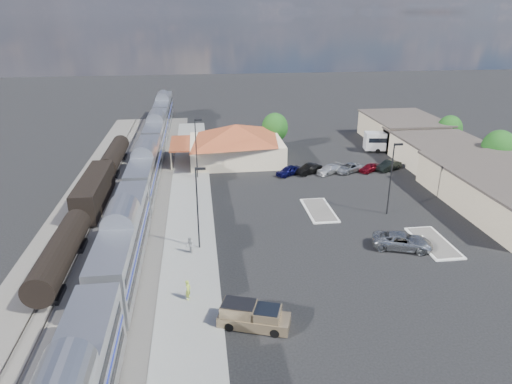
{
  "coord_description": "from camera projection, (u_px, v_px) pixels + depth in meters",
  "views": [
    {
      "loc": [
        -10.51,
        -48.79,
        23.16
      ],
      "look_at": [
        -3.94,
        2.35,
        2.8
      ],
      "focal_mm": 32.0,
      "sensor_mm": 36.0,
      "label": 1
    }
  ],
  "objects": [
    {
      "name": "traffic_island_north",
      "position": [
        434.0,
        243.0,
        49.0
      ],
      "size": [
        3.3,
        7.5,
        0.21
      ],
      "color": "silver",
      "rests_on": "ground"
    },
    {
      "name": "person_b",
      "position": [
        190.0,
        245.0,
        46.36
      ],
      "size": [
        0.98,
        1.08,
        1.81
      ],
      "primitive_type": "imported",
      "rotation": [
        0.0,
        0.0,
        -1.17
      ],
      "color": "silver",
      "rests_on": "platform"
    },
    {
      "name": "parked_car_d",
      "position": [
        349.0,
        168.0,
        70.73
      ],
      "size": [
        5.46,
        4.42,
        1.38
      ],
      "primitive_type": "imported",
      "rotation": [
        0.0,
        0.0,
        -1.06
      ],
      "color": "gray",
      "rests_on": "ground"
    },
    {
      "name": "platform",
      "position": [
        191.0,
        204.0,
        58.84
      ],
      "size": [
        5.5,
        92.0,
        0.18
      ],
      "primitive_type": "cube",
      "color": "gray",
      "rests_on": "ground"
    },
    {
      "name": "parked_car_c",
      "position": [
        330.0,
        169.0,
        70.08
      ],
      "size": [
        4.99,
        4.09,
        1.36
      ],
      "primitive_type": "imported",
      "rotation": [
        0.0,
        0.0,
        -1.02
      ],
      "color": "silver",
      "rests_on": "ground"
    },
    {
      "name": "parked_car_e",
      "position": [
        370.0,
        168.0,
        70.85
      ],
      "size": [
        4.07,
        3.33,
        1.31
      ],
      "primitive_type": "imported",
      "rotation": [
        0.0,
        0.0,
        -1.02
      ],
      "color": "maroon",
      "rests_on": "ground"
    },
    {
      "name": "tree_depot",
      "position": [
        275.0,
        127.0,
        81.31
      ],
      "size": [
        4.71,
        4.71,
        6.63
      ],
      "color": "#382314",
      "rests_on": "ground"
    },
    {
      "name": "person_a",
      "position": [
        188.0,
        290.0,
        38.91
      ],
      "size": [
        0.63,
        0.77,
        1.84
      ],
      "primitive_type": "imported",
      "rotation": [
        0.0,
        0.0,
        1.25
      ],
      "color": "#B9D442",
      "rests_on": "platform"
    },
    {
      "name": "parked_car_b",
      "position": [
        309.0,
        169.0,
        69.96
      ],
      "size": [
        4.66,
        3.65,
        1.48
      ],
      "primitive_type": "imported",
      "rotation": [
        0.0,
        0.0,
        -1.03
      ],
      "color": "black",
      "rests_on": "ground"
    },
    {
      "name": "lamp_lot",
      "position": [
        392.0,
        173.0,
        54.23
      ],
      "size": [
        1.08,
        0.25,
        9.0
      ],
      "color": "black",
      "rests_on": "ground"
    },
    {
      "name": "coach_bus",
      "position": [
        396.0,
        141.0,
        80.66
      ],
      "size": [
        11.09,
        3.8,
        3.49
      ],
      "rotation": [
        0.0,
        0.0,
        1.44
      ],
      "color": "white",
      "rests_on": "ground"
    },
    {
      "name": "passenger_train",
      "position": [
        145.0,
        172.0,
        62.28
      ],
      "size": [
        3.0,
        104.0,
        5.55
      ],
      "color": "silver",
      "rests_on": "ground"
    },
    {
      "name": "lamp_plat_s",
      "position": [
        198.0,
        202.0,
        45.97
      ],
      "size": [
        1.08,
        0.25,
        9.0
      ],
      "color": "black",
      "rests_on": "ground"
    },
    {
      "name": "tree_east_b",
      "position": [
        499.0,
        148.0,
        68.3
      ],
      "size": [
        4.94,
        4.94,
        6.96
      ],
      "color": "#382314",
      "rests_on": "ground"
    },
    {
      "name": "buildings_east",
      "position": [
        451.0,
        157.0,
        70.41
      ],
      "size": [
        14.4,
        51.4,
        4.8
      ],
      "color": "#C6B28C",
      "rests_on": "ground"
    },
    {
      "name": "pickup_truck",
      "position": [
        254.0,
        317.0,
        35.76
      ],
      "size": [
        5.96,
        3.75,
        1.93
      ],
      "rotation": [
        0.0,
        0.0,
        1.24
      ],
      "color": "#A08762",
      "rests_on": "ground"
    },
    {
      "name": "traffic_island_south",
      "position": [
        319.0,
        210.0,
        57.04
      ],
      "size": [
        3.3,
        7.5,
        0.21
      ],
      "color": "silver",
      "rests_on": "ground"
    },
    {
      "name": "tree_east_c",
      "position": [
        450.0,
        129.0,
        81.39
      ],
      "size": [
        4.41,
        4.41,
        6.21
      ],
      "color": "#382314",
      "rests_on": "ground"
    },
    {
      "name": "railbed",
      "position": [
        121.0,
        202.0,
        59.63
      ],
      "size": [
        16.0,
        100.0,
        0.12
      ],
      "primitive_type": "cube",
      "color": "#4C4944",
      "rests_on": "ground"
    },
    {
      "name": "station_depot",
      "position": [
        236.0,
        143.0,
        75.21
      ],
      "size": [
        18.35,
        12.24,
        6.2
      ],
      "color": "#C7B992",
      "rests_on": "ground"
    },
    {
      "name": "lamp_plat_n",
      "position": [
        197.0,
        144.0,
        66.26
      ],
      "size": [
        1.08,
        0.25,
        9.0
      ],
      "color": "black",
      "rests_on": "ground"
    },
    {
      "name": "ground",
      "position": [
        291.0,
        219.0,
        54.76
      ],
      "size": [
        280.0,
        280.0,
        0.0
      ],
      "primitive_type": "plane",
      "color": "black",
      "rests_on": "ground"
    },
    {
      "name": "suv",
      "position": [
        402.0,
        241.0,
        47.71
      ],
      "size": [
        6.71,
        4.68,
        1.7
      ],
      "primitive_type": "imported",
      "rotation": [
        0.0,
        0.0,
        1.24
      ],
      "color": "#93969A",
      "rests_on": "ground"
    },
    {
      "name": "parked_car_a",
      "position": [
        289.0,
        171.0,
        69.3
      ],
      "size": [
        4.54,
        3.67,
        1.45
      ],
      "primitive_type": "imported",
      "rotation": [
        0.0,
        0.0,
        -1.03
      ],
      "color": "#0D0D43",
      "rests_on": "ground"
    },
    {
      "name": "parked_car_f",
      "position": [
        389.0,
        166.0,
        71.46
      ],
      "size": [
        4.8,
        3.65,
        1.52
      ],
      "primitive_type": "imported",
      "rotation": [
        0.0,
        0.0,
        -1.06
      ],
      "color": "black",
      "rests_on": "ground"
    },
    {
      "name": "freight_cars",
      "position": [
        94.0,
        192.0,
        57.75
      ],
      "size": [
        2.8,
        46.0,
        4.0
      ],
      "color": "black",
      "rests_on": "ground"
    }
  ]
}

